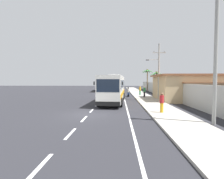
# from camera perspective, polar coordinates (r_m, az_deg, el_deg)

# --- Properties ---
(ground_plane) EXTENTS (160.00, 160.00, 0.00)m
(ground_plane) POSITION_cam_1_polar(r_m,az_deg,el_deg) (15.20, -7.80, -8.08)
(ground_plane) COLOR #28282D
(sidewalk_kerb) EXTENTS (3.20, 90.00, 0.14)m
(sidewalk_kerb) POSITION_cam_1_polar(r_m,az_deg,el_deg) (25.18, 11.91, -3.56)
(sidewalk_kerb) COLOR #A8A399
(sidewalk_kerb) RESTS_ON ground
(lane_markings) EXTENTS (3.60, 71.38, 0.01)m
(lane_markings) POSITION_cam_1_polar(r_m,az_deg,el_deg) (29.71, 1.33, -2.63)
(lane_markings) COLOR white
(lane_markings) RESTS_ON ground
(boundary_wall) EXTENTS (0.24, 60.00, 2.50)m
(boundary_wall) POSITION_cam_1_polar(r_m,az_deg,el_deg) (29.80, 17.89, -0.36)
(boundary_wall) COLOR #B2B2AD
(boundary_wall) RESTS_ON ground
(coach_bus_foreground) EXTENTS (3.43, 12.38, 3.75)m
(coach_bus_foreground) POSITION_cam_1_polar(r_m,az_deg,el_deg) (23.29, 0.47, 0.62)
(coach_bus_foreground) COLOR silver
(coach_bus_foreground) RESTS_ON ground
(coach_bus_far_lane) EXTENTS (3.68, 12.18, 3.94)m
(coach_bus_far_lane) POSITION_cam_1_polar(r_m,az_deg,el_deg) (47.59, -3.01, 1.94)
(coach_bus_far_lane) COLOR white
(coach_bus_far_lane) RESTS_ON ground
(motorcycle_beside_bus) EXTENTS (0.56, 1.96, 1.68)m
(motorcycle_beside_bus) POSITION_cam_1_polar(r_m,az_deg,el_deg) (31.54, 5.34, -1.09)
(motorcycle_beside_bus) COLOR black
(motorcycle_beside_bus) RESTS_ON ground
(pedestrian_near_kerb) EXTENTS (0.36, 0.36, 1.76)m
(pedestrian_near_kerb) POSITION_cam_1_polar(r_m,az_deg,el_deg) (29.42, 10.55, -0.68)
(pedestrian_near_kerb) COLOR black
(pedestrian_near_kerb) RESTS_ON sidewalk_kerb
(pedestrian_midwalk) EXTENTS (0.36, 0.36, 1.71)m
(pedestrian_midwalk) POSITION_cam_1_polar(r_m,az_deg,el_deg) (15.68, 15.98, -3.99)
(pedestrian_midwalk) COLOR gold
(pedestrian_midwalk) RESTS_ON sidewalk_kerb
(pedestrian_far_walk) EXTENTS (0.36, 0.36, 1.73)m
(pedestrian_far_walk) POSITION_cam_1_polar(r_m,az_deg,el_deg) (33.85, 9.15, -0.22)
(pedestrian_far_walk) COLOR #2D7A47
(pedestrian_far_walk) RESTS_ON sidewalk_kerb
(utility_pole_nearest) EXTENTS (1.91, 0.24, 10.09)m
(utility_pole_nearest) POSITION_cam_1_polar(r_m,az_deg,el_deg) (13.32, 30.91, 12.48)
(utility_pole_nearest) COLOR #9E9E99
(utility_pole_nearest) RESTS_ON ground
(utility_pole_mid) EXTENTS (2.80, 0.24, 8.21)m
(utility_pole_mid) POSITION_cam_1_polar(r_m,az_deg,el_deg) (26.20, 14.94, 6.04)
(utility_pole_mid) COLOR #9E9E99
(utility_pole_mid) RESTS_ON ground
(palm_nearest) EXTENTS (3.15, 2.93, 4.97)m
(palm_nearest) POSITION_cam_1_polar(r_m,az_deg,el_deg) (40.08, 14.34, 4.17)
(palm_nearest) COLOR brown
(palm_nearest) RESTS_ON ground
(palm_second) EXTENTS (3.12, 3.19, 6.01)m
(palm_second) POSITION_cam_1_polar(r_m,az_deg,el_deg) (48.26, 11.50, 4.78)
(palm_second) COLOR brown
(palm_second) RESTS_ON ground
(roadside_building) EXTENTS (14.01, 9.28, 3.75)m
(roadside_building) POSITION_cam_1_polar(r_m,az_deg,el_deg) (28.67, 27.85, 0.60)
(roadside_building) COLOR tan
(roadside_building) RESTS_ON ground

